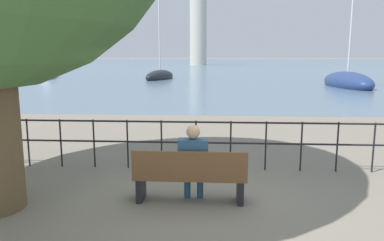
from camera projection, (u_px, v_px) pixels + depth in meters
The scene contains 9 objects.
ground_plane at pixel (190, 201), 6.26m from camera, with size 1000.00×1000.00×0.00m, color gray.
harbor_water at pixel (215, 62), 162.78m from camera, with size 600.00×300.00×0.01m.
park_bench at pixel (190, 177), 6.12m from camera, with size 1.85×0.45×0.90m.
seated_person_left at pixel (193, 159), 6.14m from camera, with size 0.48×0.35×1.30m.
promenade_railing at pixel (196, 137), 7.91m from camera, with size 13.27×0.04×1.05m.
sailboat_0 at pixel (347, 82), 29.26m from camera, with size 3.01×7.56×12.60m.
sailboat_1 at pixel (47, 75), 41.61m from camera, with size 4.72×7.33×8.40m.
sailboat_2 at pixel (160, 76), 38.78m from camera, with size 3.22×5.99×11.91m.
harbor_lighthouse at pixel (198, 22), 100.43m from camera, with size 4.53×4.53×24.27m.
Camera 1 is at (0.41, -5.93, 2.39)m, focal length 35.00 mm.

